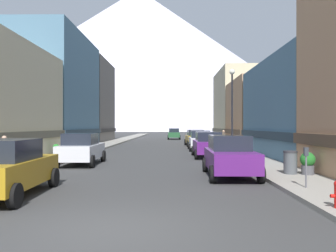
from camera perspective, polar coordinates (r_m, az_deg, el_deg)
The scene contains 23 objects.
ground_plane at distance 7.85m, azimuth -9.45°, elevation -16.19°, with size 400.00×400.00×0.00m, color #373737.
sidewalk_left at distance 43.14m, azimuth -9.42°, elevation -2.78°, with size 2.50×100.00×0.15m, color gray.
sidewalk_right at distance 42.75m, azimuth 7.33°, elevation -2.81°, with size 2.50×100.00×0.15m, color gray.
storefront_left_2 at distance 37.63m, azimuth -18.84°, elevation 5.03°, with size 7.72×13.74×11.30m.
storefront_left_3 at distance 50.05m, azimuth -14.74°, elevation 3.65°, with size 9.25×11.12×11.05m.
storefront_right_1 at distance 26.00m, azimuth 22.65°, elevation 2.25°, with size 7.37×13.06×6.65m.
storefront_right_2 at distance 37.18m, azimuth 15.52°, elevation 1.73°, with size 6.95×9.62×6.84m.
storefront_right_3 at distance 47.92m, azimuth 11.93°, elevation 2.91°, with size 6.58×11.87×9.53m.
car_left_0 at distance 12.00m, azimuth -24.74°, elevation -6.16°, with size 2.16×4.45×1.78m.
car_left_1 at distance 20.40m, azimuth -13.88°, elevation -3.60°, with size 2.14×4.44×1.78m.
car_right_0 at distance 15.35m, azimuth 10.00°, elevation -4.80°, with size 2.09×4.41×1.78m.
car_right_1 at distance 24.54m, azimuth 6.50°, elevation -2.99°, with size 2.08×4.41×1.78m.
car_right_2 at distance 31.47m, azimuth 5.22°, elevation -2.32°, with size 2.09×4.41×1.78m.
car_right_3 at distance 38.10m, azimuth 4.44°, elevation -1.91°, with size 2.23×4.48×1.78m.
car_driving_0 at distance 57.18m, azimuth 0.98°, elevation -1.26°, with size 2.06×4.40×1.78m.
parking_meter_near at distance 12.50m, azimuth 21.51°, elevation -5.38°, with size 0.14×0.10×1.33m.
trash_bin_right at distance 15.86m, azimuth 19.25°, elevation -5.57°, with size 0.59×0.59×0.98m.
potted_plant_0 at distance 15.87m, azimuth 21.75°, elevation -5.54°, with size 0.62×0.62×0.94m.
potted_plant_2 at distance 26.41m, azimuth -17.71°, elevation -3.51°, with size 0.47×0.47×0.75m.
pedestrian_0 at distance 34.18m, azimuth 9.00°, elevation -2.14°, with size 0.36×0.36×1.63m.
pedestrian_1 at distance 17.48m, azimuth -25.06°, elevation -4.26°, with size 0.36×0.36×1.60m.
streetlamp_right at distance 24.02m, azimuth 10.37°, elevation 4.31°, with size 0.36×0.36×5.86m.
mountain_backdrop at distance 273.49m, azimuth -4.83°, elevation 10.80°, with size 283.51×283.51×106.61m, color silver.
Camera 1 is at (1.33, -7.42, 2.19)m, focal length 37.53 mm.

